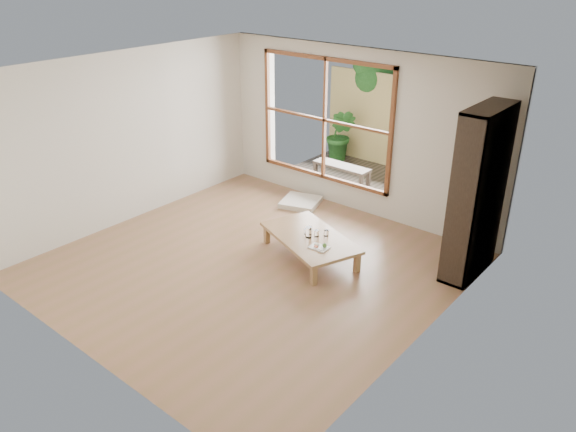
{
  "coord_description": "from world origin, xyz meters",
  "views": [
    {
      "loc": [
        4.61,
        -4.79,
        3.87
      ],
      "look_at": [
        0.12,
        0.61,
        0.55
      ],
      "focal_mm": 35.0,
      "sensor_mm": 36.0,
      "label": 1
    }
  ],
  "objects_px": {
    "low_table": "(310,239)",
    "bookshelf": "(478,194)",
    "garden_bench": "(342,168)",
    "food_tray": "(320,247)"
  },
  "relations": [
    {
      "from": "garden_bench",
      "to": "food_tray",
      "type": "bearing_deg",
      "value": -59.91
    },
    {
      "from": "garden_bench",
      "to": "low_table",
      "type": "bearing_deg",
      "value": -63.64
    },
    {
      "from": "bookshelf",
      "to": "garden_bench",
      "type": "relative_size",
      "value": 2.04
    },
    {
      "from": "food_tray",
      "to": "garden_bench",
      "type": "xyz_separation_m",
      "value": [
        -1.53,
        2.7,
        -0.03
      ]
    },
    {
      "from": "food_tray",
      "to": "garden_bench",
      "type": "bearing_deg",
      "value": 116.01
    },
    {
      "from": "bookshelf",
      "to": "food_tray",
      "type": "xyz_separation_m",
      "value": [
        -1.53,
        -1.22,
        -0.78
      ]
    },
    {
      "from": "bookshelf",
      "to": "garden_bench",
      "type": "height_order",
      "value": "bookshelf"
    },
    {
      "from": "low_table",
      "to": "bookshelf",
      "type": "distance_m",
      "value": 2.27
    },
    {
      "from": "low_table",
      "to": "food_tray",
      "type": "distance_m",
      "value": 0.37
    },
    {
      "from": "low_table",
      "to": "bookshelf",
      "type": "xyz_separation_m",
      "value": [
        1.84,
        1.03,
        0.83
      ]
    }
  ]
}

